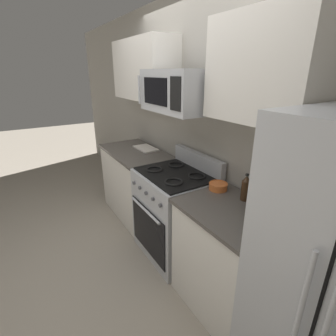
{
  "coord_description": "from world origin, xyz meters",
  "views": [
    {
      "loc": [
        1.93,
        -0.56,
        1.86
      ],
      "look_at": [
        0.07,
        0.58,
        1.03
      ],
      "focal_mm": 27.06,
      "sensor_mm": 36.0,
      "label": 1
    }
  ],
  "objects_px": {
    "cutting_board": "(146,148)",
    "prep_bowl": "(218,186)",
    "range_oven": "(175,213)",
    "bottle_soy": "(246,188)",
    "microwave": "(179,91)",
    "utensil_crock": "(271,218)"
  },
  "relations": [
    {
      "from": "range_oven",
      "to": "microwave",
      "type": "relative_size",
      "value": 1.51
    },
    {
      "from": "cutting_board",
      "to": "prep_bowl",
      "type": "xyz_separation_m",
      "value": [
        1.42,
        -0.02,
        0.02
      ]
    },
    {
      "from": "utensil_crock",
      "to": "bottle_soy",
      "type": "bearing_deg",
      "value": 157.01
    },
    {
      "from": "range_oven",
      "to": "cutting_board",
      "type": "distance_m",
      "value": 1.06
    },
    {
      "from": "utensil_crock",
      "to": "cutting_board",
      "type": "height_order",
      "value": "utensil_crock"
    },
    {
      "from": "cutting_board",
      "to": "prep_bowl",
      "type": "bearing_deg",
      "value": -0.76
    },
    {
      "from": "cutting_board",
      "to": "prep_bowl",
      "type": "height_order",
      "value": "prep_bowl"
    },
    {
      "from": "cutting_board",
      "to": "utensil_crock",
      "type": "bearing_deg",
      "value": -3.37
    },
    {
      "from": "microwave",
      "to": "bottle_soy",
      "type": "xyz_separation_m",
      "value": [
        0.72,
        0.16,
        -0.69
      ]
    },
    {
      "from": "range_oven",
      "to": "cutting_board",
      "type": "xyz_separation_m",
      "value": [
        -0.95,
        0.15,
        0.44
      ]
    },
    {
      "from": "bottle_soy",
      "to": "prep_bowl",
      "type": "height_order",
      "value": "bottle_soy"
    },
    {
      "from": "range_oven",
      "to": "utensil_crock",
      "type": "distance_m",
      "value": 1.2
    },
    {
      "from": "range_oven",
      "to": "bottle_soy",
      "type": "distance_m",
      "value": 0.92
    },
    {
      "from": "microwave",
      "to": "bottle_soy",
      "type": "height_order",
      "value": "microwave"
    },
    {
      "from": "range_oven",
      "to": "cutting_board",
      "type": "relative_size",
      "value": 3.06
    },
    {
      "from": "range_oven",
      "to": "bottle_soy",
      "type": "relative_size",
      "value": 4.93
    },
    {
      "from": "prep_bowl",
      "to": "bottle_soy",
      "type": "bearing_deg",
      "value": 11.47
    },
    {
      "from": "range_oven",
      "to": "microwave",
      "type": "distance_m",
      "value": 1.23
    },
    {
      "from": "range_oven",
      "to": "bottle_soy",
      "type": "xyz_separation_m",
      "value": [
        0.72,
        0.19,
        0.54
      ]
    },
    {
      "from": "range_oven",
      "to": "prep_bowl",
      "type": "height_order",
      "value": "range_oven"
    },
    {
      "from": "microwave",
      "to": "prep_bowl",
      "type": "distance_m",
      "value": 0.9
    },
    {
      "from": "range_oven",
      "to": "cutting_board",
      "type": "bearing_deg",
      "value": 170.75
    }
  ]
}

